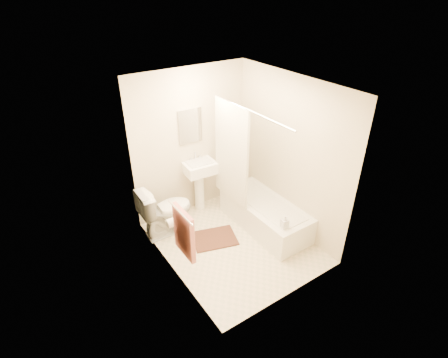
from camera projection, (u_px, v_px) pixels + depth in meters
floor at (233, 243)px, 5.30m from camera, size 2.40×2.40×0.00m
ceiling at (236, 85)px, 4.09m from camera, size 2.40×2.40×0.00m
wall_back at (191, 143)px, 5.56m from camera, size 2.00×0.02×2.40m
wall_left at (167, 197)px, 4.22m from camera, size 0.02×2.40×2.40m
wall_right at (289, 155)px, 5.18m from camera, size 0.02×2.40×2.40m
mirror at (190, 126)px, 5.39m from camera, size 0.40×0.03×0.55m
curtain_rod at (250, 111)px, 4.51m from camera, size 0.03×1.70×0.03m
shower_curtain at (231, 154)px, 5.19m from camera, size 0.04×0.80×1.55m
towel_bar at (180, 212)px, 4.11m from camera, size 0.02×0.60×0.02m
towel at (184, 233)px, 4.28m from camera, size 0.06×0.45×0.66m
toilet_paper at (171, 223)px, 4.59m from camera, size 0.11×0.12×0.12m
toilet at (166, 211)px, 5.34m from camera, size 0.83×0.47×0.80m
sink at (200, 184)px, 5.84m from camera, size 0.53×0.44×0.99m
bathtub at (265, 214)px, 5.56m from camera, size 0.68×1.56×0.44m
bath_mat at (214, 238)px, 5.37m from camera, size 0.77×0.66×0.02m
soap_bottle at (285, 222)px, 4.86m from camera, size 0.10×0.11×0.21m
scrub_brush at (241, 186)px, 5.85m from camera, size 0.09×0.23×0.04m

